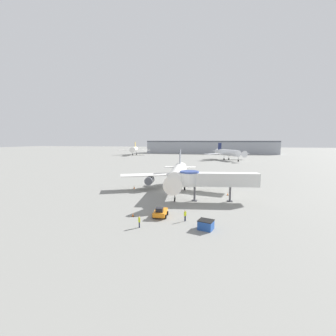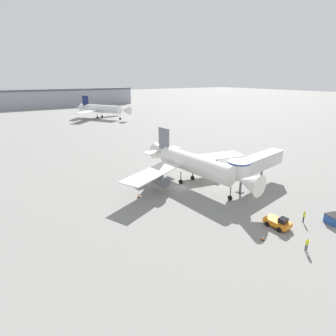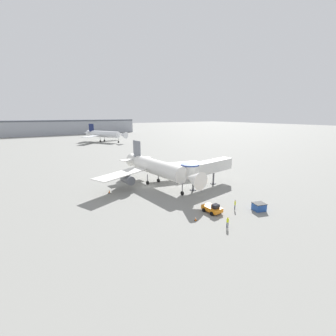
% 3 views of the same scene
% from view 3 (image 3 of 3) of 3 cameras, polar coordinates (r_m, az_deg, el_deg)
% --- Properties ---
extents(ground_plane, '(800.00, 800.00, 0.00)m').
position_cam_3_polar(ground_plane, '(55.69, -5.50, -4.65)').
color(ground_plane, gray).
extents(main_airplane, '(31.32, 27.67, 10.27)m').
position_cam_3_polar(main_airplane, '(55.60, -2.95, -0.00)').
color(main_airplane, white).
rests_on(main_airplane, ground_plane).
extents(jet_bridge, '(16.57, 5.56, 6.47)m').
position_cam_3_polar(jet_bridge, '(54.43, 9.23, 0.04)').
color(jet_bridge, silver).
rests_on(jet_bridge, ground_plane).
extents(pushback_tug_orange, '(2.53, 3.64, 1.76)m').
position_cam_3_polar(pushback_tug_orange, '(41.79, 11.19, -10.03)').
color(pushback_tug_orange, orange).
rests_on(pushback_tug_orange, ground_plane).
extents(service_container_blue, '(2.59, 2.39, 1.39)m').
position_cam_3_polar(service_container_blue, '(45.10, 22.11, -9.10)').
color(service_container_blue, '#234C9E').
rests_on(service_container_blue, ground_plane).
extents(traffic_cone_apron_front, '(0.42, 0.42, 0.70)m').
position_cam_3_polar(traffic_cone_apron_front, '(38.51, 7.04, -12.68)').
color(traffic_cone_apron_front, black).
rests_on(traffic_cone_apron_front, ground_plane).
extents(traffic_cone_port_wing, '(0.49, 0.49, 0.80)m').
position_cam_3_polar(traffic_cone_port_wing, '(52.47, -14.69, -5.75)').
color(traffic_cone_port_wing, black).
rests_on(traffic_cone_port_wing, ground_plane).
extents(traffic_cone_starboard_wing, '(0.43, 0.43, 0.72)m').
position_cam_3_polar(traffic_cone_starboard_wing, '(62.09, 7.84, -2.48)').
color(traffic_cone_starboard_wing, black).
rests_on(traffic_cone_starboard_wing, ground_plane).
extents(ground_crew_marshaller, '(0.37, 0.39, 1.78)m').
position_cam_3_polar(ground_crew_marshaller, '(37.06, 14.91, -12.96)').
color(ground_crew_marshaller, '#1E2338').
rests_on(ground_crew_marshaller, ground_plane).
extents(ground_crew_wing_walker, '(0.38, 0.40, 1.84)m').
position_cam_3_polar(ground_crew_wing_walker, '(43.90, 16.66, -8.76)').
color(ground_crew_wing_walker, '#1E2338').
rests_on(ground_crew_wing_walker, ground_plane).
extents(background_jet_navy_tail, '(30.00, 30.17, 11.31)m').
position_cam_3_polar(background_jet_navy_tail, '(151.96, -15.85, 8.27)').
color(background_jet_navy_tail, silver).
rests_on(background_jet_navy_tail, ground_plane).
extents(terminal_building, '(126.69, 19.91, 12.65)m').
position_cam_3_polar(terminal_building, '(224.51, -25.24, 9.37)').
color(terminal_building, '#999EA8').
rests_on(terminal_building, ground_plane).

